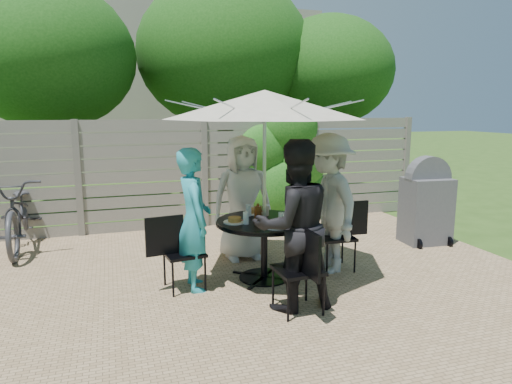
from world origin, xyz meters
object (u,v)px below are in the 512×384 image
object	(u,v)px
umbrella	(265,105)
person_right	(328,204)
plate_left	(235,221)
patio_table	(264,238)
glass_left	(246,218)
plate_extra	(289,223)
coffee_cup	(266,211)
plate_back	(254,212)
person_back	(242,198)
person_left	(194,220)
syrup_jug	(258,213)
bicycle	(21,212)
person_front	(294,226)
chair_left	(183,268)
bbq_grill	(426,204)
plate_right	(293,216)
chair_right	(336,250)
plate_front	(276,225)
glass_front	(281,219)
chair_back	(240,238)
glass_back	(249,210)
chair_front	(299,287)

from	to	relation	value
umbrella	person_right	xyz separation A→B (m)	(0.83, 0.03, -1.19)
plate_left	patio_table	bearing A→B (deg)	1.73
glass_left	plate_extra	bearing A→B (deg)	-22.20
coffee_cup	plate_back	bearing A→B (deg)	127.27
person_back	person_left	xyz separation A→B (m)	(-0.80, -0.85, -0.04)
syrup_jug	bicycle	world-z (taller)	bicycle
patio_table	person_front	xyz separation A→B (m)	(0.03, -0.83, 0.35)
chair_left	plate_left	distance (m)	0.78
bicycle	patio_table	bearing A→B (deg)	-38.84
patio_table	plate_extra	xyz separation A→B (m)	(0.19, -0.29, 0.24)
syrup_jug	bbq_grill	distance (m)	2.91
plate_right	person_front	bearing A→B (deg)	-111.71
plate_extra	bicycle	size ratio (longest dim) A/B	0.12
plate_back	plate_right	bearing A→B (deg)	-43.27
chair_right	plate_front	xyz separation A→B (m)	(-0.95, -0.39, 0.49)
umbrella	plate_right	world-z (taller)	umbrella
person_right	glass_front	bearing A→B (deg)	-70.30
person_left	chair_right	size ratio (longest dim) A/B	1.82
chair_back	syrup_jug	xyz separation A→B (m)	(-0.03, -0.92, 0.56)
chair_right	glass_back	world-z (taller)	chair_right
bicycle	chair_right	bearing A→B (deg)	-31.04
plate_extra	bbq_grill	distance (m)	2.76
chair_left	patio_table	bearing A→B (deg)	-5.73
patio_table	coffee_cup	world-z (taller)	coffee_cup
person_right	syrup_jug	size ratio (longest dim) A/B	10.77
patio_table	glass_left	xyz separation A→B (m)	(-0.26, -0.11, 0.29)
person_right	plate_right	xyz separation A→B (m)	(-0.47, -0.01, -0.11)
syrup_jug	chair_left	bearing A→B (deg)	-175.01
chair_back	plate_back	size ratio (longest dim) A/B	3.18
glass_back	umbrella	bearing A→B (deg)	-66.27
chair_back	glass_back	distance (m)	0.90
plate_right	glass_front	distance (m)	0.37
chair_left	bbq_grill	xyz separation A→B (m)	(3.74, 0.69, 0.34)
bicycle	bbq_grill	xyz separation A→B (m)	(5.72, -1.60, 0.07)
glass_front	bbq_grill	xyz separation A→B (m)	(2.66, 0.92, -0.19)
chair_left	plate_front	distance (m)	1.14
plate_front	coffee_cup	distance (m)	0.59
person_front	chair_right	xyz separation A→B (m)	(0.94, 0.86, -0.60)
glass_back	glass_front	size ratio (longest dim) A/B	1.00
plate_back	plate_left	size ratio (longest dim) A/B	1.00
coffee_cup	bicycle	distance (m)	3.67
plate_left	bicycle	world-z (taller)	bicycle
glass_left	chair_right	bearing A→B (deg)	6.56
chair_front	umbrella	bearing A→B (deg)	-0.77
plate_back	coffee_cup	size ratio (longest dim) A/B	2.17
umbrella	plate_left	bearing A→B (deg)	-178.27
chair_left	syrup_jug	distance (m)	1.06
chair_front	plate_left	xyz separation A→B (m)	(-0.39, 0.95, 0.48)
patio_table	chair_right	distance (m)	1.00
umbrella	plate_back	world-z (taller)	umbrella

